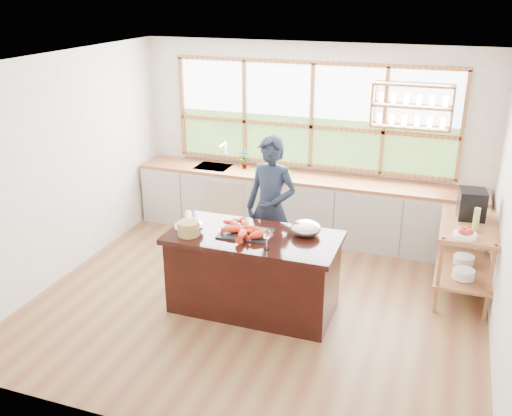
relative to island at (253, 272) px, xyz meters
The scene contains 18 objects.
ground_plane 0.50m from the island, 90.00° to the left, with size 5.00×5.00×0.00m, color brown.
room_shell 1.48m from the island, 88.06° to the left, with size 5.02×4.52×2.71m.
back_counter 2.14m from the island, 90.50° to the left, with size 4.90×0.63×0.90m.
right_shelf_unit 2.45m from the island, 26.44° to the left, with size 0.62×1.10×0.90m.
island is the anchor object (origin of this frame).
cook 0.94m from the island, 94.96° to the left, with size 0.65×0.43×1.78m, color #192133.
potted_plant 2.46m from the island, 112.96° to the left, with size 0.15×0.10×0.29m, color slate.
cutting_board 2.23m from the island, 101.73° to the left, with size 0.40×0.30×0.01m, color #62C53F.
espresso_machine 2.62m from the island, 30.73° to the left, with size 0.29×0.31×0.34m, color black.
wine_bottle 2.49m from the island, 22.18° to the left, with size 0.07×0.07×0.27m, color #97B956.
fruit_bowl 2.30m from the island, 18.11° to the left, with size 0.24×0.24×0.11m.
slate_board 0.46m from the island, behind, with size 0.55×0.40×0.02m, color black.
lobster_pile 0.51m from the island, behind, with size 0.55×0.48×0.08m.
mixing_bowl_left 0.87m from the island, 167.93° to the right, with size 0.32×0.32×0.15m, color silver.
mixing_bowl_right 0.76m from the island, 22.59° to the left, with size 0.33×0.33×0.16m, color silver.
wine_glass 0.71m from the island, 49.00° to the right, with size 0.08×0.08×0.22m.
wicker_basket 0.87m from the island, 161.25° to the right, with size 0.24×0.24×0.15m, color tan.
parchment_roll 0.96m from the island, behind, with size 0.08×0.08×0.30m, color silver.
Camera 1 is at (1.88, -5.45, 3.41)m, focal length 40.00 mm.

